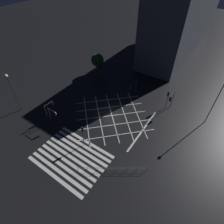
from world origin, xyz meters
TOP-DOWN VIEW (x-y plane):
  - ground_plane at (0.00, 0.00)m, footprint 200.00×200.00m
  - road_markings at (0.30, -7.70)m, footprint 16.47×23.23m
  - office_building at (-0.01, 37.42)m, footprint 10.06×40.45m
  - traffic_light_sw_cross at (-8.71, -6.93)m, footprint 0.36×1.95m
  - traffic_light_sw_main at (-7.02, -7.75)m, footprint 1.97×0.36m
  - traffic_light_median_north at (0.35, 7.10)m, footprint 0.36×2.91m
  - traffic_light_ne_cross at (8.35, 7.51)m, footprint 0.36×2.42m
  - traffic_light_ne_main at (7.52, 7.95)m, footprint 0.39×0.36m
  - traffic_light_median_south at (0.07, -8.06)m, footprint 0.36×0.39m
  - traffic_light_nw_cross at (-8.54, 8.13)m, footprint 0.36×0.39m
  - traffic_light_nw_main at (-6.41, 8.28)m, footprint 2.71×0.36m
  - street_lamp_east at (15.18, 8.14)m, footprint 0.48×0.48m
  - street_lamp_west at (-15.89, -8.64)m, footprint 0.60×0.60m
  - street_tree_near at (-11.76, 11.01)m, footprint 3.09×3.09m
  - pedestrian_railing at (6.43, -9.49)m, footprint 8.20×5.57m

SIDE VIEW (x-z plane):
  - ground_plane at x=0.00m, z-range 0.00..0.00m
  - road_markings at x=0.30m, z-range 0.00..0.01m
  - pedestrian_railing at x=6.43m, z-range 0.15..1.20m
  - traffic_light_sw_main at x=-7.02m, z-range 0.86..4.65m
  - traffic_light_nw_main at x=-6.41m, z-range 0.90..4.67m
  - traffic_light_ne_main at x=7.52m, z-range 0.84..4.73m
  - traffic_light_median_north at x=0.35m, z-range 0.91..4.69m
  - traffic_light_sw_cross at x=-8.71m, z-range 0.89..4.78m
  - traffic_light_ne_cross at x=8.35m, z-range 0.94..4.94m
  - traffic_light_median_south at x=0.07m, z-range 0.89..5.04m
  - traffic_light_nw_cross at x=-8.54m, z-range 0.97..5.56m
  - street_tree_near at x=-11.76m, z-range 1.00..6.15m
  - street_lamp_west at x=-15.89m, z-range 2.08..10.05m
  - street_lamp_east at x=15.18m, z-range 1.60..10.97m
  - office_building at x=-0.01m, z-range 0.00..21.15m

